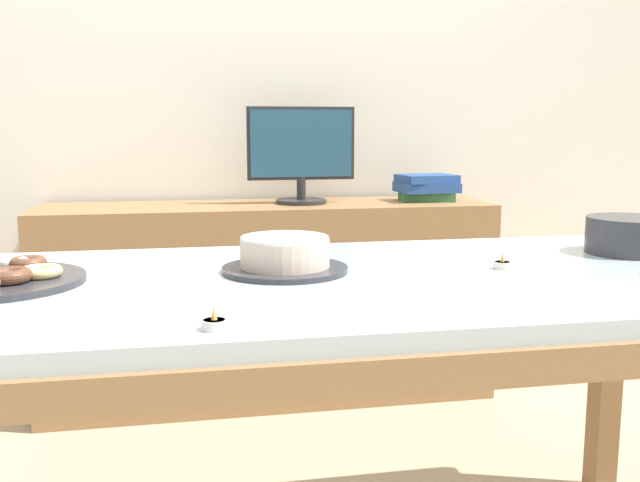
# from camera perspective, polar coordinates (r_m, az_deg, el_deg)

# --- Properties ---
(wall_back) EXTENTS (8.00, 0.10, 2.60)m
(wall_back) POSITION_cam_1_polar(r_m,az_deg,el_deg) (3.10, -5.00, 13.08)
(wall_back) COLOR silver
(wall_back) RESTS_ON ground
(dining_table) EXTENTS (1.89, 0.88, 0.77)m
(dining_table) POSITION_cam_1_polar(r_m,az_deg,el_deg) (1.52, 1.90, -6.06)
(dining_table) COLOR silver
(dining_table) RESTS_ON ground
(sideboard) EXTENTS (1.77, 0.44, 0.78)m
(sideboard) POSITION_cam_1_polar(r_m,az_deg,el_deg) (2.88, -4.12, -4.82)
(sideboard) COLOR olive
(sideboard) RESTS_ON ground
(computer_monitor) EXTENTS (0.42, 0.20, 0.38)m
(computer_monitor) POSITION_cam_1_polar(r_m,az_deg,el_deg) (2.81, -1.52, 6.86)
(computer_monitor) COLOR #262628
(computer_monitor) RESTS_ON sideboard
(book_stack) EXTENTS (0.24, 0.20, 0.11)m
(book_stack) POSITION_cam_1_polar(r_m,az_deg,el_deg) (2.95, 8.52, 4.28)
(book_stack) COLOR #2D6638
(book_stack) RESTS_ON sideboard
(cake_chocolate_round) EXTENTS (0.27, 0.27, 0.08)m
(cake_chocolate_round) POSITION_cam_1_polar(r_m,az_deg,el_deg) (1.53, -2.83, -1.23)
(cake_chocolate_round) COLOR #333338
(cake_chocolate_round) RESTS_ON dining_table
(plate_stack) EXTENTS (0.21, 0.21, 0.09)m
(plate_stack) POSITION_cam_1_polar(r_m,az_deg,el_deg) (1.92, 23.55, 0.41)
(plate_stack) COLOR #333338
(plate_stack) RESTS_ON dining_table
(tealight_near_cakes) EXTENTS (0.04, 0.04, 0.04)m
(tealight_near_cakes) POSITION_cam_1_polar(r_m,az_deg,el_deg) (1.12, -8.46, -6.53)
(tealight_near_cakes) COLOR silver
(tealight_near_cakes) RESTS_ON dining_table
(tealight_centre) EXTENTS (0.04, 0.04, 0.04)m
(tealight_centre) POSITION_cam_1_polar(r_m,az_deg,el_deg) (1.62, 14.38, -1.82)
(tealight_centre) COLOR silver
(tealight_centre) RESTS_ON dining_table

